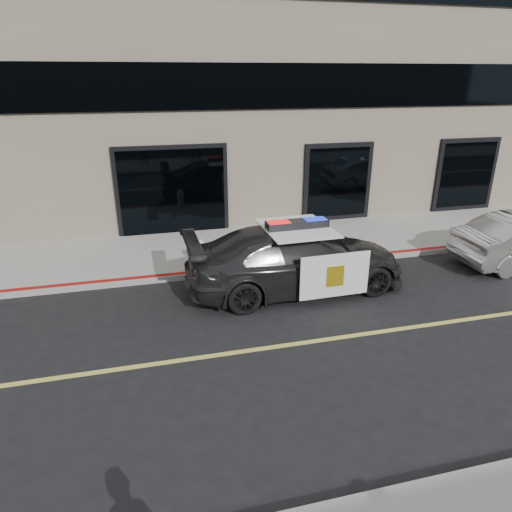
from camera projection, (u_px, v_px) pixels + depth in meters
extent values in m
plane|color=black|center=(261.00, 349.00, 8.63)|extent=(120.00, 120.00, 0.00)
cube|color=gray|center=(215.00, 249.00, 13.33)|extent=(60.00, 3.50, 0.15)
cube|color=#756856|center=(185.00, 38.00, 15.85)|extent=(60.00, 7.00, 12.00)
imported|color=black|center=(296.00, 259.00, 10.82)|extent=(2.38, 5.34, 1.52)
cube|color=white|center=(335.00, 276.00, 9.98)|extent=(1.62, 0.08, 1.01)
cube|color=white|center=(300.00, 243.00, 11.93)|extent=(1.62, 0.08, 1.01)
cube|color=white|center=(297.00, 228.00, 10.53)|extent=(1.56, 1.86, 0.03)
cube|color=gold|center=(335.00, 276.00, 9.95)|extent=(0.41, 0.02, 0.48)
cube|color=black|center=(297.00, 224.00, 10.50)|extent=(1.47, 0.41, 0.18)
cube|color=red|center=(279.00, 225.00, 10.38)|extent=(0.51, 0.34, 0.16)
cube|color=#0C19CC|center=(315.00, 222.00, 10.60)|extent=(0.51, 0.34, 0.16)
cylinder|color=beige|center=(202.00, 263.00, 12.09)|extent=(0.32, 0.32, 0.07)
cylinder|color=beige|center=(201.00, 254.00, 11.99)|extent=(0.23, 0.23, 0.44)
cylinder|color=beige|center=(201.00, 245.00, 11.90)|extent=(0.28, 0.28, 0.05)
sphere|color=beige|center=(201.00, 243.00, 11.88)|extent=(0.20, 0.20, 0.20)
cylinder|color=beige|center=(200.00, 240.00, 11.85)|extent=(0.06, 0.06, 0.06)
cylinder|color=beige|center=(200.00, 249.00, 12.10)|extent=(0.12, 0.11, 0.12)
cylinder|color=beige|center=(202.00, 254.00, 11.83)|extent=(0.12, 0.11, 0.12)
cylinder|color=beige|center=(202.00, 256.00, 11.83)|extent=(0.15, 0.12, 0.15)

